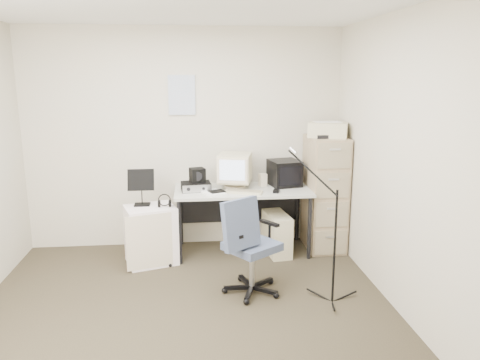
{
  "coord_description": "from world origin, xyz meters",
  "views": [
    {
      "loc": [
        0.08,
        -3.57,
        1.99
      ],
      "look_at": [
        0.55,
        0.95,
        0.95
      ],
      "focal_mm": 35.0,
      "sensor_mm": 36.0,
      "label": 1
    }
  ],
  "objects": [
    {
      "name": "music_stand",
      "position": [
        -0.46,
        1.29,
        0.82
      ],
      "size": [
        0.29,
        0.19,
        0.4
      ],
      "primitive_type": "cube",
      "rotation": [
        0.0,
        0.0,
        0.17
      ],
      "color": "black",
      "rests_on": "side_cart"
    },
    {
      "name": "printer",
      "position": [
        1.58,
        1.44,
        1.38
      ],
      "size": [
        0.5,
        0.43,
        0.16
      ],
      "primitive_type": "cube",
      "rotation": [
        0.0,
        0.0,
        -0.4
      ],
      "color": "beige",
      "rests_on": "filing_cabinet"
    },
    {
      "name": "crt_monitor",
      "position": [
        0.55,
        1.53,
        0.92
      ],
      "size": [
        0.43,
        0.44,
        0.39
      ],
      "primitive_type": "cube",
      "rotation": [
        0.0,
        0.0,
        -0.24
      ],
      "color": "beige",
      "rests_on": "desk"
    },
    {
      "name": "wall_calendar",
      "position": [
        -0.02,
        1.79,
        1.75
      ],
      "size": [
        0.3,
        0.02,
        0.44
      ],
      "primitive_type": "cube",
      "color": "white",
      "rests_on": "wall_back"
    },
    {
      "name": "wall_front",
      "position": [
        0.0,
        -1.8,
        1.25
      ],
      "size": [
        3.6,
        0.02,
        2.5
      ],
      "primitive_type": "cube",
      "color": "beige",
      "rests_on": "ground"
    },
    {
      "name": "mouse",
      "position": [
        0.98,
        1.27,
        0.75
      ],
      "size": [
        0.09,
        0.12,
        0.03
      ],
      "primitive_type": "cube",
      "rotation": [
        0.0,
        0.0,
        -0.33
      ],
      "color": "black",
      "rests_on": "desk"
    },
    {
      "name": "headphones",
      "position": [
        -0.22,
        1.2,
        0.67
      ],
      "size": [
        0.18,
        0.18,
        0.03
      ],
      "primitive_type": "torus",
      "rotation": [
        0.0,
        0.0,
        -0.27
      ],
      "color": "black",
      "rests_on": "side_cart"
    },
    {
      "name": "desk",
      "position": [
        0.63,
        1.45,
        0.36
      ],
      "size": [
        1.5,
        0.7,
        0.73
      ],
      "primitive_type": "cube",
      "color": "#B2B39C",
      "rests_on": "floor"
    },
    {
      "name": "crt_tv",
      "position": [
        1.13,
        1.58,
        0.88
      ],
      "size": [
        0.38,
        0.4,
        0.29
      ],
      "primitive_type": "cube",
      "rotation": [
        0.0,
        0.0,
        0.2
      ],
      "color": "black",
      "rests_on": "desk"
    },
    {
      "name": "papers",
      "position": [
        0.29,
        1.29,
        0.74
      ],
      "size": [
        0.29,
        0.33,
        0.02
      ],
      "primitive_type": "cube",
      "rotation": [
        0.0,
        0.0,
        0.4
      ],
      "color": "white",
      "rests_on": "desk"
    },
    {
      "name": "mic_stand",
      "position": [
        1.3,
        0.16,
        0.67
      ],
      "size": [
        0.03,
        0.03,
        1.34
      ],
      "primitive_type": "cylinder",
      "rotation": [
        0.0,
        0.0,
        2.21
      ],
      "color": "black",
      "rests_on": "floor"
    },
    {
      "name": "office_chair",
      "position": [
        0.6,
        0.41,
        0.47
      ],
      "size": [
        0.76,
        0.76,
        0.94
      ],
      "primitive_type": "cube",
      "rotation": [
        0.0,
        0.0,
        0.63
      ],
      "color": "#3F4E67",
      "rests_on": "floor"
    },
    {
      "name": "desk_speaker",
      "position": [
        0.87,
        1.57,
        0.8
      ],
      "size": [
        0.1,
        0.1,
        0.14
      ],
      "primitive_type": "cube",
      "rotation": [
        0.0,
        0.0,
        0.31
      ],
      "color": "beige",
      "rests_on": "desk"
    },
    {
      "name": "radio_receiver",
      "position": [
        0.11,
        1.45,
        0.78
      ],
      "size": [
        0.34,
        0.25,
        0.09
      ],
      "primitive_type": "cube",
      "rotation": [
        0.0,
        0.0,
        0.09
      ],
      "color": "black",
      "rests_on": "desk"
    },
    {
      "name": "radio_speaker",
      "position": [
        0.13,
        1.47,
        0.9
      ],
      "size": [
        0.19,
        0.18,
        0.15
      ],
      "primitive_type": "cube",
      "rotation": [
        0.0,
        0.0,
        0.28
      ],
      "color": "black",
      "rests_on": "radio_receiver"
    },
    {
      "name": "keyboard",
      "position": [
        0.63,
        1.28,
        0.74
      ],
      "size": [
        0.42,
        0.26,
        0.02
      ],
      "primitive_type": "cube",
      "rotation": [
        0.0,
        0.0,
        -0.32
      ],
      "color": "beige",
      "rests_on": "desk"
    },
    {
      "name": "side_cart",
      "position": [
        -0.38,
        1.22,
        0.31
      ],
      "size": [
        0.6,
        0.53,
        0.62
      ],
      "primitive_type": "cube",
      "rotation": [
        0.0,
        0.0,
        0.3
      ],
      "color": "white",
      "rests_on": "floor"
    },
    {
      "name": "wall_back",
      "position": [
        0.0,
        1.8,
        1.25
      ],
      "size": [
        3.6,
        0.02,
        2.5
      ],
      "primitive_type": "cube",
      "color": "beige",
      "rests_on": "ground"
    },
    {
      "name": "filing_cabinet",
      "position": [
        1.58,
        1.48,
        0.65
      ],
      "size": [
        0.4,
        0.6,
        1.3
      ],
      "primitive_type": "cube",
      "color": "tan",
      "rests_on": "floor"
    },
    {
      "name": "wall_right",
      "position": [
        1.8,
        0.0,
        1.25
      ],
      "size": [
        0.02,
        3.6,
        2.5
      ],
      "primitive_type": "cube",
      "color": "beige",
      "rests_on": "ground"
    },
    {
      "name": "ceiling",
      "position": [
        0.0,
        0.0,
        2.5
      ],
      "size": [
        3.6,
        3.6,
        0.01
      ],
      "primitive_type": "cube",
      "color": "white",
      "rests_on": "ground"
    },
    {
      "name": "floor",
      "position": [
        0.0,
        0.0,
        -0.01
      ],
      "size": [
        3.6,
        3.6,
        0.01
      ],
      "primitive_type": "cube",
      "color": "#2E271D",
      "rests_on": "ground"
    },
    {
      "name": "pc_tower",
      "position": [
        1.01,
        1.34,
        0.23
      ],
      "size": [
        0.28,
        0.52,
        0.46
      ],
      "primitive_type": "cube",
      "rotation": [
        0.0,
        0.0,
        0.13
      ],
      "color": "beige",
      "rests_on": "floor"
    }
  ]
}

